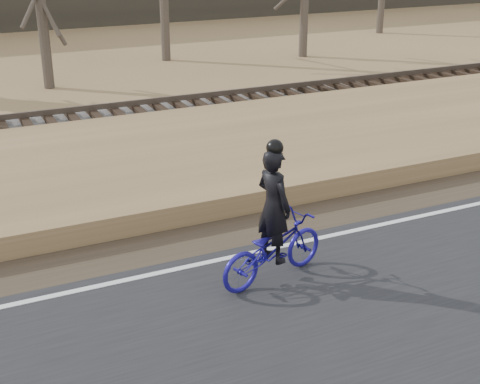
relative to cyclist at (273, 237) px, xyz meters
name	(u,v)px	position (x,y,z in m)	size (l,w,h in m)	color
ground	(220,269)	(-0.60, 0.72, -0.79)	(120.00, 120.00, 0.00)	#9C794F
road	(294,349)	(-0.60, -1.78, -0.76)	(120.00, 6.00, 0.06)	black
edge_line	(215,261)	(-0.60, 0.92, -0.73)	(120.00, 0.12, 0.01)	silver
shoulder	(194,239)	(-0.60, 1.92, -0.77)	(120.00, 1.60, 0.04)	#473A2B
embankment	(143,176)	(-0.60, 4.92, -0.57)	(120.00, 5.00, 0.44)	#9C794F
ballast	(100,130)	(-0.60, 8.72, -0.57)	(120.00, 3.00, 0.45)	slate
railroad	(99,119)	(-0.60, 8.72, -0.27)	(120.00, 2.40, 0.29)	black
cyclist	(273,237)	(0.00, 0.00, 0.00)	(2.12, 1.19, 2.32)	#1D148D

